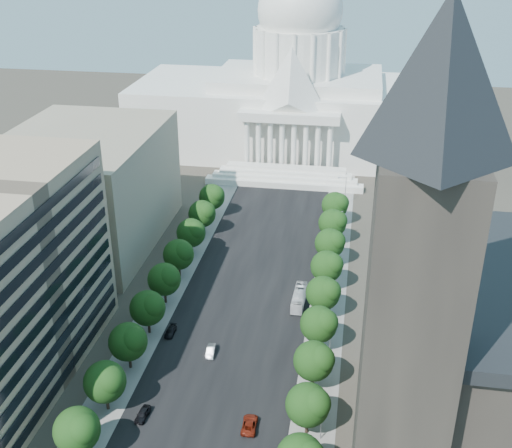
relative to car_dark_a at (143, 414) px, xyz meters
The scene contains 33 objects.
road_asphalt 56.22m from the car_dark_a, 78.64° to the left, with size 30.00×260.00×0.01m, color black.
sidewalk_left 55.68m from the car_dark_a, 98.19° to the left, with size 8.00×260.00×0.02m, color gray.
sidewalk_right 62.79m from the car_dark_a, 61.38° to the left, with size 8.00×260.00×0.02m, color gray.
capitol 151.64m from the car_dark_a, 85.78° to the left, with size 120.00×56.00×73.00m.
office_block_left_far 76.20m from the car_dark_a, 119.56° to the left, with size 38.00×52.00×30.00m, color gray.
romanesque_right 60.77m from the car_dark_a, ahead, with size 49.10×51.50×83.50m.
tree_l_b 14.09m from the car_dark_a, 120.73° to the right, with size 7.79×7.60×9.97m.
tree_l_c 8.76m from the car_dark_a, behind, with size 7.79×7.60×9.97m.
tree_l_d 15.58m from the car_dark_a, 117.02° to the left, with size 7.79×7.60×9.97m.
tree_l_e 26.40m from the car_dark_a, 104.81° to the left, with size 7.79×7.60×9.97m.
tree_l_f 37.93m from the car_dark_a, 100.12° to the left, with size 7.79×7.60×9.97m.
tree_l_g 49.69m from the car_dark_a, 97.67° to the left, with size 7.79×7.60×9.97m.
tree_l_h 61.54m from the car_dark_a, 96.17° to the left, with size 7.79×7.60×9.97m.
tree_l_i 73.44m from the car_dark_a, 95.16° to the left, with size 7.79×7.60×9.97m.
tree_l_j 85.36m from the car_dark_a, 94.44° to the left, with size 7.79×7.60×9.97m.
tree_r_c 29.97m from the car_dark_a, ahead, with size 7.79×7.60×9.97m.
tree_r_d 32.62m from the car_dark_a, 23.71° to the left, with size 7.79×7.60×9.97m.
tree_r_e 38.97m from the car_dark_a, 40.27° to the left, with size 7.79×7.60×9.97m.
tree_r_f 47.54m from the car_dark_a, 51.46° to the left, with size 7.79×7.60×9.97m.
tree_r_g 57.36m from the car_dark_a, 58.98° to the left, with size 7.79×7.60×9.97m.
tree_r_h 67.89m from the car_dark_a, 64.23° to the left, with size 7.79×7.60×9.97m.
tree_r_i 78.83m from the car_dark_a, 68.03° to the left, with size 7.79×7.60×9.97m.
tree_r_j 90.05m from the car_dark_a, 70.90° to the left, with size 7.79×7.60×9.97m.
streetlight_b 31.39m from the car_dark_a, ahead, with size 2.61×0.44×9.00m.
streetlight_c 40.20m from the car_dark_a, 39.03° to the left, with size 2.61×0.44×9.00m.
streetlight_d 59.13m from the car_dark_a, 58.28° to the left, with size 2.61×0.44×9.00m.
streetlight_e 81.41m from the car_dark_a, 67.59° to the left, with size 2.61×0.44×9.00m.
streetlight_f 104.92m from the car_dark_a, 72.81° to the left, with size 2.61×0.44×9.00m.
car_dark_a is the anchor object (origin of this frame).
car_silver 21.42m from the car_dark_a, 68.74° to the left, with size 1.58×4.54×1.50m, color #9B9CA2.
car_red 19.20m from the car_dark_a, ahead, with size 2.53×5.50×1.53m, color maroon.
car_dark_b 25.35m from the car_dark_a, 95.10° to the left, with size 1.84×4.53×1.31m, color black.
city_bus 47.89m from the car_dark_a, 60.59° to the left, with size 2.59×11.07×3.08m, color white.
Camera 1 is at (23.26, -48.47, 80.59)m, focal length 45.00 mm.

